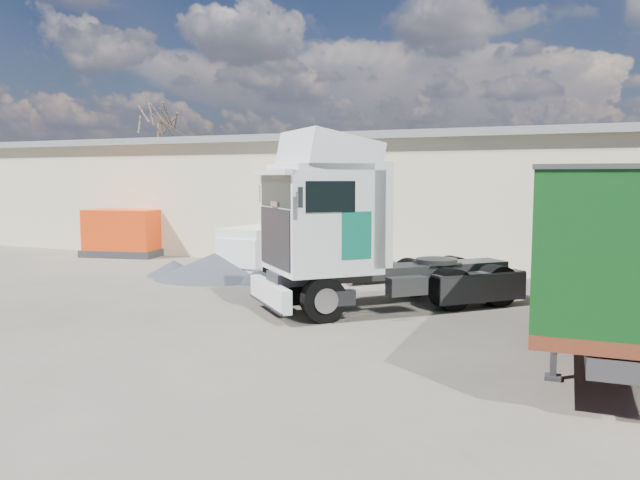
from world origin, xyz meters
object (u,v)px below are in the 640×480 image
at_px(box_trailer, 601,235).
at_px(orange_skip, 124,236).
at_px(bare_tree, 159,108).
at_px(panel_van, 266,248).
at_px(tractor_unit, 352,235).

height_order(box_trailer, orange_skip, box_trailer).
distance_m(bare_tree, orange_skip, 14.36).
relative_size(bare_tree, panel_van, 2.19).
relative_size(bare_tree, tractor_unit, 1.41).
bearing_deg(orange_skip, tractor_unit, -37.95).
distance_m(box_trailer, panel_van, 12.54).
bearing_deg(tractor_unit, box_trailer, 40.73).
bearing_deg(box_trailer, tractor_unit, 174.33).
distance_m(tractor_unit, panel_van, 7.23).
bearing_deg(orange_skip, panel_van, -23.81).
relative_size(box_trailer, orange_skip, 3.04).
xyz_separation_m(bare_tree, orange_skip, (6.30, -10.83, -7.01)).
distance_m(bare_tree, tractor_unit, 27.00).
distance_m(bare_tree, box_trailer, 31.87).
bearing_deg(panel_van, tractor_unit, -38.28).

